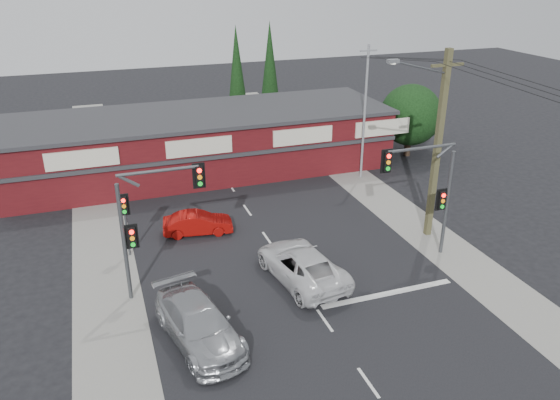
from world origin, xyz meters
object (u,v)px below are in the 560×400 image
object	(u,v)px
red_sedan	(198,223)
silver_suv	(199,324)
utility_pole	(436,141)
shop_building	(203,142)
white_suv	(302,264)

from	to	relation	value
red_sedan	silver_suv	bearing A→B (deg)	177.74
utility_pole	shop_building	bearing A→B (deg)	123.76
silver_suv	red_sedan	xyz separation A→B (m)	(1.81, 9.23, -0.18)
shop_building	red_sedan	bearing A→B (deg)	-103.84
red_sedan	utility_pole	distance (m)	13.39
silver_suv	utility_pole	distance (m)	15.16
white_suv	silver_suv	xyz separation A→B (m)	(-5.48, -2.95, 0.02)
white_suv	utility_pole	size ratio (longest dim) A/B	0.56
silver_suv	red_sedan	size ratio (longest dim) A/B	1.46
white_suv	silver_suv	world-z (taller)	silver_suv
red_sedan	shop_building	distance (m)	10.14
red_sedan	utility_pole	world-z (taller)	utility_pole
red_sedan	utility_pole	xyz separation A→B (m)	(11.76, -4.26, 4.78)
utility_pole	silver_suv	bearing A→B (deg)	-159.90
shop_building	utility_pole	world-z (taller)	utility_pole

